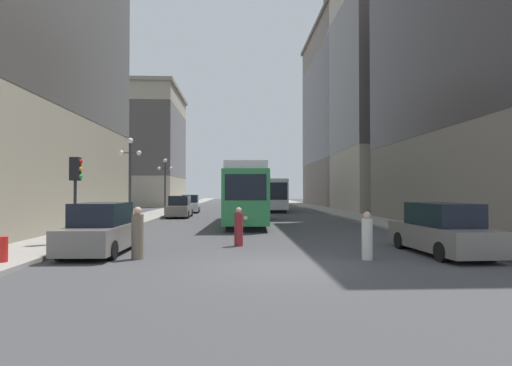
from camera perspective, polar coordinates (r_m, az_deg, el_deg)
The scene contains 20 objects.
ground_plane at distance 12.19m, azimuth 3.00°, elevation -11.77°, with size 200.00×200.00×0.00m, color #424244.
sidewalk_left at distance 52.53m, azimuth -10.96°, elevation -3.44°, with size 2.87×120.00×0.15m, color gray.
sidewalk_right at distance 52.91m, azimuth 8.29°, elevation -3.43°, with size 2.87×120.00×0.15m, color gray.
streetcar at distance 27.67m, azimuth -1.14°, elevation -1.41°, with size 3.16×12.59×3.89m.
transit_bus at distance 45.37m, azimuth 2.31°, elevation -1.47°, with size 2.88×11.46×3.45m.
parked_car_left_near at distance 15.62m, azimuth -20.98°, elevation -6.22°, with size 1.95×4.24×1.82m.
parked_car_left_mid at distance 34.83m, azimuth -10.69°, elevation -3.39°, with size 1.91×4.41×1.82m.
parked_car_right_far at distance 15.89m, azimuth 24.63°, elevation -6.10°, with size 2.05×4.89×1.82m.
parked_car_left_far at distance 42.40m, azimuth -9.23°, elevation -2.98°, with size 2.07×4.57×1.82m.
pedestrian_crossing_near at distance 14.03m, azimuth -16.33°, elevation -7.00°, with size 0.39×0.39×1.73m.
pedestrian_crossing_far at distance 13.89m, azimuth 15.37°, elevation -7.36°, with size 0.35×0.35×1.57m.
pedestrian_on_sidewalk at distance 16.63m, azimuth -2.46°, elevation -6.34°, with size 0.35×0.35×1.58m.
traffic_light_near_left at distance 18.00m, azimuth -24.03°, elevation 0.77°, with size 0.47×0.36×3.47m.
lamp_post_left_near at distance 26.78m, azimuth -17.30°, elevation 2.12°, with size 1.41×0.36×5.45m.
lamp_post_left_far at distance 38.80m, azimuth -12.67°, elevation 0.83°, with size 1.41×0.36×5.11m.
fire_hydrant at distance 14.24m, azimuth -32.02°, elevation -7.92°, with size 0.26×0.26×0.75m, color red.
building_left_midblock at distance 65.10m, azimuth -16.83°, elevation 4.95°, with size 14.40×16.68×17.61m.
building_right_corner at distance 48.85m, azimuth 17.79°, elevation 12.88°, with size 10.94×14.71×27.15m.
building_right_midblock at distance 32.26m, azimuth 32.05°, elevation 16.81°, with size 12.89×18.61×23.47m.
building_right_far at distance 63.77m, azimuth 14.16°, elevation 9.26°, with size 14.05×21.30×26.52m.
Camera 1 is at (-1.16, -11.92, 2.26)m, focal length 28.43 mm.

